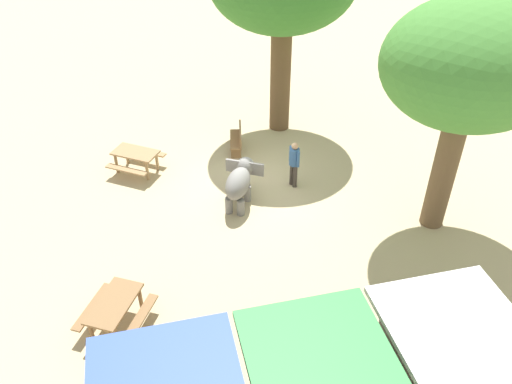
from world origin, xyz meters
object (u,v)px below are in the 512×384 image
person_handler (294,161)px  market_stall_white (441,371)px  shade_tree_main (471,67)px  elephant (240,181)px  picnic_table_near (115,308)px  picnic_table_far (136,157)px  wooden_bench (237,139)px

person_handler → market_stall_white: bearing=74.3°
market_stall_white → shade_tree_main: bearing=-119.1°
elephant → market_stall_white: 8.03m
picnic_table_near → market_stall_white: 7.22m
person_handler → elephant: bearing=-3.7°
picnic_table_far → elephant: bearing=-5.5°
picnic_table_near → picnic_table_far: same height
wooden_bench → shade_tree_main: bearing=-127.3°
shade_tree_main → elephant: bearing=-22.9°
picnic_table_far → market_stall_white: (-5.45, 10.22, 0.55)m
wooden_bench → market_stall_white: 10.95m
person_handler → market_stall_white: (-0.49, 8.18, 0.19)m
person_handler → wooden_bench: person_handler is taller
elephant → person_handler: 1.97m
wooden_bench → picnic_table_far: (3.63, 0.56, 0.12)m
person_handler → picnic_table_far: (4.95, -2.05, -0.36)m
wooden_bench → picnic_table_far: wooden_bench is taller
picnic_table_near → picnic_table_far: (-0.79, -6.62, 0.00)m
picnic_table_far → market_stall_white: 11.60m
picnic_table_near → wooden_bench: bearing=-1.7°
elephant → shade_tree_main: shade_tree_main is taller
wooden_bench → market_stall_white: size_ratio=0.58×
shade_tree_main → market_stall_white: (3.00, 5.38, -3.79)m
picnic_table_near → picnic_table_far: bearing=23.1°
wooden_bench → market_stall_white: bearing=-159.4°
shade_tree_main → wooden_bench: shade_tree_main is taller
person_handler → picnic_table_far: person_handler is taller
shade_tree_main → market_stall_white: bearing=60.9°
elephant → picnic_table_far: size_ratio=0.86×
market_stall_white → elephant: bearing=-72.7°
person_handler → picnic_table_near: size_ratio=0.79×
market_stall_white → person_handler: bearing=-86.6°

